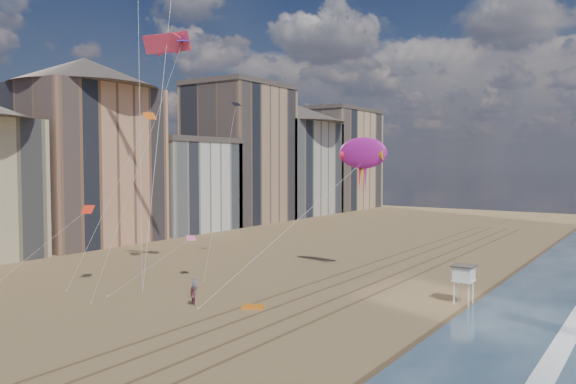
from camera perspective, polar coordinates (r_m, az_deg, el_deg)
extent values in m
plane|color=brown|center=(37.28, -20.61, -16.66)|extent=(260.00, 260.00, 0.00)
plane|color=#42301E|center=(62.14, 24.66, -8.80)|extent=(260.00, 260.00, 0.00)
cube|color=brown|center=(59.71, 3.20, -9.00)|extent=(0.28, 120.00, 0.01)
cube|color=brown|center=(58.54, 5.24, -9.25)|extent=(0.28, 120.00, 0.01)
cube|color=brown|center=(57.27, 7.73, -9.54)|extent=(0.28, 120.00, 0.01)
cube|color=brown|center=(56.35, 9.76, -9.77)|extent=(0.28, 120.00, 0.01)
cube|color=tan|center=(91.93, -19.80, 2.56)|extent=(15.00, 20.00, 24.00)
cone|color=#473D38|center=(92.96, -19.96, 11.35)|extent=(31.11, 31.11, 4.40)
cube|color=silver|center=(104.69, -10.71, 0.53)|extent=(14.00, 18.00, 16.00)
cube|color=#473D38|center=(104.68, -10.76, 5.18)|extent=(14.28, 18.36, 1.00)
cube|color=tan|center=(118.67, -4.93, 3.75)|extent=(16.00, 20.00, 28.00)
cube|color=#473D38|center=(119.75, -4.96, 10.71)|extent=(16.32, 20.40, 1.00)
cube|color=#BCB2A3|center=(134.51, 0.63, 2.40)|extent=(15.00, 22.00, 22.00)
cone|color=#473D38|center=(135.01, 0.63, 8.01)|extent=(34.22, 34.22, 4.40)
cube|color=tan|center=(153.56, 5.02, 3.20)|extent=(16.00, 24.00, 26.00)
cube|color=#473D38|center=(154.20, 5.05, 8.23)|extent=(16.32, 24.48, 1.00)
cylinder|color=white|center=(52.01, 16.51, -9.86)|extent=(0.13, 0.13, 1.90)
cylinder|color=white|center=(51.65, 17.87, -9.97)|extent=(0.13, 0.13, 1.90)
cylinder|color=white|center=(53.19, 16.93, -9.58)|extent=(0.13, 0.13, 1.90)
cylinder|color=white|center=(52.84, 18.26, -9.69)|extent=(0.13, 0.13, 1.90)
cube|color=white|center=(52.19, 17.41, -8.59)|extent=(1.69, 1.69, 0.13)
cube|color=white|center=(52.07, 17.42, -7.90)|extent=(1.59, 1.59, 1.16)
cube|color=#473D38|center=(51.94, 17.44, -7.16)|extent=(1.90, 1.90, 0.11)
cube|color=orange|center=(49.00, -3.54, -11.56)|extent=(2.26, 2.01, 0.22)
ellipsoid|color=#A8198E|center=(61.24, 7.59, 3.96)|extent=(5.06, 0.95, 3.01)
cone|color=red|center=(62.07, 6.10, 3.74)|extent=(1.36, 1.13, 1.13)
cone|color=gold|center=(60.45, 9.13, 3.74)|extent=(1.36, 1.13, 1.13)
cylinder|color=silver|center=(54.17, 0.22, -3.63)|extent=(0.03, 0.03, 24.29)
imported|color=slate|center=(54.80, -9.47, -9.31)|extent=(0.67, 0.63, 1.54)
imported|color=brown|center=(50.31, -9.68, -10.37)|extent=(0.96, 0.85, 1.65)
cube|color=#D02E49|center=(59.64, -12.22, 14.59)|extent=(5.48, 1.80, 1.86)
plane|color=black|center=(65.19, -5.28, 8.88)|extent=(1.47, 1.52, 0.50)
plane|color=red|center=(58.21, -19.67, -1.68)|extent=(1.80, 1.74, 0.75)
plane|color=#DD5912|center=(63.11, -13.88, 7.52)|extent=(1.95, 2.06, 0.85)
plane|color=pink|center=(60.62, -9.82, -4.64)|extent=(1.67, 1.68, 0.44)
plane|color=blue|center=(58.61, -10.58, 15.00)|extent=(2.14, 2.14, 0.64)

